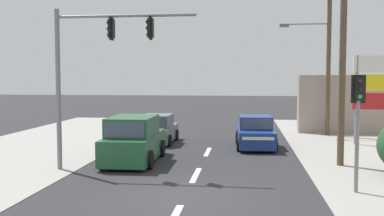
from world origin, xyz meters
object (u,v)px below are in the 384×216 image
(utility_pole_background_right, at_px, (326,52))
(pedestal_signal_right_kerb, at_px, (358,113))
(hatchback_oncoming_near, at_px, (158,130))
(suv_kerbside_parked, at_px, (134,141))
(traffic_signal_mast, at_px, (91,59))
(sedan_receding_far, at_px, (255,133))
(utility_pole_midground_right, at_px, (343,37))
(shopping_plaza_sign, at_px, (374,87))

(utility_pole_background_right, bearing_deg, pedestal_signal_right_kerb, -95.76)
(hatchback_oncoming_near, bearing_deg, utility_pole_background_right, 24.83)
(suv_kerbside_parked, bearing_deg, utility_pole_background_right, 46.00)
(traffic_signal_mast, xyz_separation_m, pedestal_signal_right_kerb, (8.99, -2.19, -1.73))
(pedestal_signal_right_kerb, bearing_deg, sedan_receding_far, 108.34)
(pedestal_signal_right_kerb, xyz_separation_m, sedan_receding_far, (-2.85, 8.59, -1.71))
(utility_pole_midground_right, bearing_deg, suv_kerbside_parked, -178.69)
(utility_pole_midground_right, distance_m, traffic_signal_mast, 9.63)
(hatchback_oncoming_near, bearing_deg, suv_kerbside_parked, -89.51)
(utility_pole_background_right, relative_size, hatchback_oncoming_near, 2.52)
(utility_pole_background_right, bearing_deg, shopping_plaza_sign, -63.75)
(utility_pole_midground_right, xyz_separation_m, utility_pole_background_right, (0.99, 9.39, -0.06))
(traffic_signal_mast, xyz_separation_m, suv_kerbside_parked, (1.11, 1.83, -3.26))
(utility_pole_midground_right, distance_m, sedan_receding_far, 6.94)
(hatchback_oncoming_near, bearing_deg, shopping_plaza_sign, 3.53)
(utility_pole_background_right, distance_m, pedestal_signal_right_kerb, 13.91)
(shopping_plaza_sign, height_order, suv_kerbside_parked, shopping_plaza_sign)
(pedestal_signal_right_kerb, bearing_deg, suv_kerbside_parked, 152.96)
(pedestal_signal_right_kerb, xyz_separation_m, suv_kerbside_parked, (-7.88, 4.02, -1.53))
(shopping_plaza_sign, relative_size, suv_kerbside_parked, 1.01)
(suv_kerbside_parked, bearing_deg, hatchback_oncoming_near, 90.49)
(traffic_signal_mast, height_order, hatchback_oncoming_near, traffic_signal_mast)
(suv_kerbside_parked, bearing_deg, utility_pole_midground_right, 1.31)
(traffic_signal_mast, relative_size, hatchback_oncoming_near, 1.64)
(utility_pole_midground_right, xyz_separation_m, sedan_receding_far, (-3.23, 4.38, -4.32))
(pedestal_signal_right_kerb, xyz_separation_m, shopping_plaza_sign, (3.16, 9.99, 0.57))
(traffic_signal_mast, xyz_separation_m, shopping_plaza_sign, (12.15, 7.79, -1.16))
(utility_pole_background_right, relative_size, traffic_signal_mast, 1.53)
(traffic_signal_mast, distance_m, shopping_plaza_sign, 14.48)
(utility_pole_midground_right, distance_m, shopping_plaza_sign, 6.72)
(traffic_signal_mast, relative_size, suv_kerbside_parked, 1.31)
(suv_kerbside_parked, height_order, sedan_receding_far, suv_kerbside_parked)
(sedan_receding_far, bearing_deg, hatchback_oncoming_near, 171.98)
(suv_kerbside_parked, relative_size, sedan_receding_far, 1.06)
(utility_pole_midground_right, relative_size, utility_pole_background_right, 1.04)
(shopping_plaza_sign, bearing_deg, pedestal_signal_right_kerb, -107.55)
(utility_pole_midground_right, height_order, pedestal_signal_right_kerb, utility_pole_midground_right)
(sedan_receding_far, xyz_separation_m, hatchback_oncoming_near, (-5.08, 0.72, -0.00))
(sedan_receding_far, bearing_deg, suv_kerbside_parked, -137.82)
(utility_pole_background_right, height_order, traffic_signal_mast, utility_pole_background_right)
(utility_pole_midground_right, xyz_separation_m, shopping_plaza_sign, (2.77, 5.77, -2.04))
(utility_pole_background_right, bearing_deg, sedan_receding_far, -130.05)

